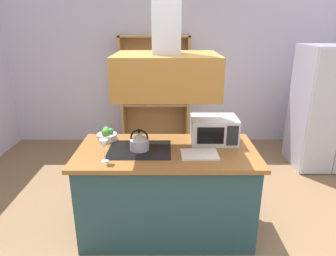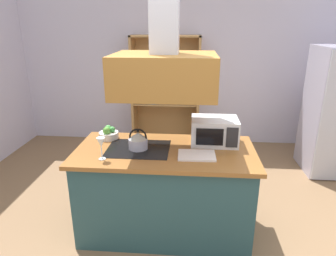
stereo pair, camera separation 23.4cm
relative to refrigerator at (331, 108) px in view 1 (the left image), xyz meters
The scene contains 11 objects.
ground_plane 3.01m from the refrigerator, 137.98° to the right, with size 7.80×7.80×0.00m, color olive.
wall_back 2.44m from the refrigerator, 153.22° to the left, with size 6.00×0.12×2.70m, color silver.
kitchen_island 2.85m from the refrigerator, 146.61° to the right, with size 1.73×0.87×0.90m.
range_hood 2.94m from the refrigerator, 146.61° to the right, with size 0.90×0.70×1.26m.
refrigerator is the anchor object (origin of this frame).
dish_cabinet 2.70m from the refrigerator, 161.34° to the left, with size 1.14×0.40×1.87m.
kettle 3.03m from the refrigerator, 149.32° to the right, with size 0.18×0.18×0.21m.
cutting_board 2.64m from the refrigerator, 140.70° to the right, with size 0.34×0.24×0.02m, color white.
microwave 2.30m from the refrigerator, 144.43° to the right, with size 0.46×0.35×0.26m.
wine_glass_on_counter 3.41m from the refrigerator, 148.00° to the right, with size 0.08×0.08×0.21m.
fruit_bowl 3.24m from the refrigerator, 156.39° to the right, with size 0.20×0.20×0.14m.
Camera 1 is at (-0.20, -2.30, 2.05)m, focal length 32.24 mm.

